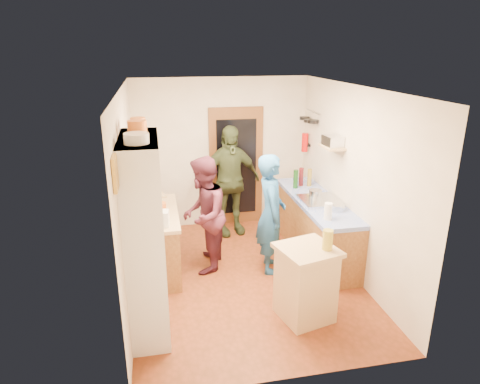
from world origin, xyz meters
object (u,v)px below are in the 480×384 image
object	(u,v)px
person_hob	(273,214)
island_base	(306,285)
hutch_body	(145,236)
person_left	(206,214)
person_back	(230,181)
right_counter_base	(315,228)

from	to	relation	value
person_hob	island_base	bearing A→B (deg)	-168.43
hutch_body	person_hob	bearing A→B (deg)	28.41
person_left	person_back	world-z (taller)	person_back
person_back	person_hob	bearing A→B (deg)	-86.20
hutch_body	person_back	xyz separation A→B (m)	(1.36, 2.33, -0.16)
island_base	person_hob	size ratio (longest dim) A/B	0.50
hutch_body	person_hob	xyz separation A→B (m)	(1.73, 0.93, -0.24)
right_counter_base	person_back	world-z (taller)	person_back
right_counter_base	person_left	xyz separation A→B (m)	(-1.69, -0.11, 0.41)
hutch_body	person_hob	world-z (taller)	hutch_body
island_base	person_hob	xyz separation A→B (m)	(-0.07, 1.19, 0.43)
island_base	person_left	xyz separation A→B (m)	(-0.98, 1.45, 0.40)
right_counter_base	person_back	bearing A→B (deg)	137.92
person_left	person_hob	bearing A→B (deg)	90.43
hutch_body	person_left	distance (m)	1.46
island_base	person_left	bearing A→B (deg)	124.12
person_hob	person_left	size ratio (longest dim) A/B	1.03
person_hob	person_back	bearing A→B (deg)	23.14
island_base	hutch_body	bearing A→B (deg)	171.76
person_back	island_base	bearing A→B (deg)	-91.43
island_base	person_back	xyz separation A→B (m)	(-0.43, 2.59, 0.51)
right_counter_base	person_hob	world-z (taller)	person_hob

